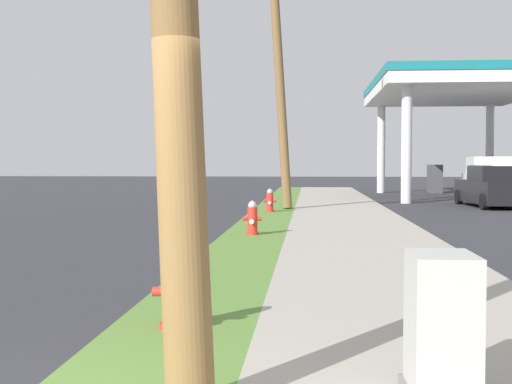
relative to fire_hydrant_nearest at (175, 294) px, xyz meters
name	(u,v)px	position (x,y,z in m)	size (l,w,h in m)	color
fire_hydrant_nearest	(175,294)	(0.00, 0.00, 0.00)	(0.42, 0.38, 0.74)	red
fire_hydrant_second	(252,220)	(0.02, 8.33, 0.00)	(0.42, 0.38, 0.74)	red
fire_hydrant_third	(270,202)	(0.00, 15.21, 0.00)	(0.42, 0.37, 0.74)	red
utility_pole_midground	(279,74)	(0.20, 17.20, 4.34)	(1.24, 1.95, 9.16)	brown
utility_cabinet	(442,334)	(2.13, -1.76, 0.12)	(0.47, 0.63, 0.98)	slate
car_black_by_near_pump	(494,188)	(8.32, 20.00, 0.28)	(2.11, 4.57, 1.57)	black
car_silver_by_far_pump	(499,183)	(10.45, 27.00, 0.28)	(2.23, 4.62, 1.57)	#BCBCC1
truck_white_at_forecourt	(495,181)	(9.30, 23.41, 0.47)	(2.40, 5.50, 1.97)	white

